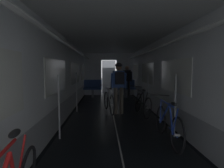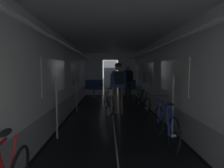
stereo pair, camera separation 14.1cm
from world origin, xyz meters
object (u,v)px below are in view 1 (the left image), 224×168
at_px(bench_seat_far_left, 93,87).
at_px(person_standing_near_bench, 127,80).
at_px(bicycle_blue, 168,124).
at_px(bicycle_black, 142,104).
at_px(bicycle_white_in_aisle, 109,101).
at_px(bench_seat_far_right, 126,87).
at_px(person_cyclist_aisle, 119,82).

bearing_deg(bench_seat_far_left, person_standing_near_bench, -11.79).
bearing_deg(bicycle_blue, bench_seat_far_left, 107.01).
bearing_deg(bicycle_black, bicycle_blue, -88.66).
distance_m(bicycle_black, bicycle_white_in_aisle, 1.19).
bearing_deg(bench_seat_far_left, bicycle_white_in_aisle, -77.54).
distance_m(bench_seat_far_left, bicycle_black, 4.39).
bearing_deg(bicycle_white_in_aisle, bicycle_black, -23.41).
distance_m(bench_seat_far_right, bicycle_blue, 6.27).
relative_size(person_cyclist_aisle, person_standing_near_bench, 1.03).
distance_m(bicycle_blue, person_standing_near_bench, 5.92).
relative_size(bench_seat_far_right, bicycle_blue, 0.58).
relative_size(bicycle_black, person_standing_near_bench, 1.01).
xyz_separation_m(bench_seat_far_left, person_cyclist_aisle, (1.10, -3.76, 0.50)).
bearing_deg(person_standing_near_bench, bench_seat_far_left, 168.21).
bearing_deg(bench_seat_far_left, bench_seat_far_right, 0.00).
distance_m(bicycle_white_in_aisle, person_standing_near_bench, 3.34).
bearing_deg(bench_seat_far_right, person_standing_near_bench, -89.59).
bearing_deg(bicycle_white_in_aisle, person_standing_near_bench, 71.70).
bearing_deg(bicycle_black, person_standing_near_bench, 90.96).
xyz_separation_m(bench_seat_far_right, bicycle_black, (0.06, -3.97, -0.19)).
bearing_deg(bicycle_blue, bench_seat_far_right, 91.07).
bearing_deg(bicycle_blue, person_cyclist_aisle, 108.02).
relative_size(bench_seat_far_right, person_cyclist_aisle, 0.57).
height_order(bench_seat_far_right, bicycle_blue, bench_seat_far_right).
height_order(bench_seat_far_left, person_standing_near_bench, person_standing_near_bench).
height_order(bicycle_black, bicycle_white_in_aisle, bicycle_black).
height_order(bench_seat_far_left, bench_seat_far_right, same).
relative_size(bench_seat_far_left, bicycle_white_in_aisle, 0.59).
height_order(bench_seat_far_left, bicycle_white_in_aisle, bench_seat_far_left).
distance_m(person_cyclist_aisle, bicycle_white_in_aisle, 0.81).
xyz_separation_m(bench_seat_far_left, person_standing_near_bench, (1.80, -0.38, 0.41)).
distance_m(bench_seat_far_left, bench_seat_far_right, 1.80).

